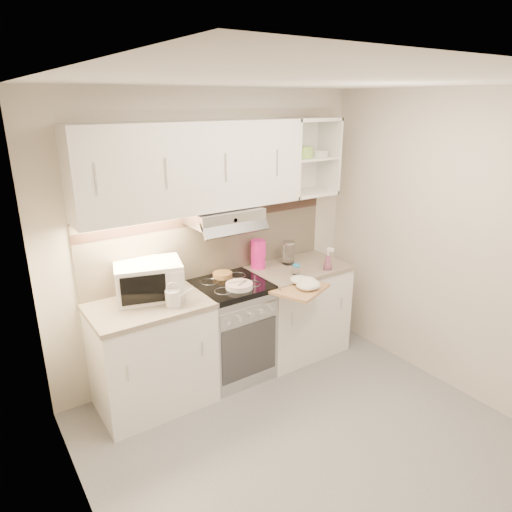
% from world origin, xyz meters
% --- Properties ---
extents(ground, '(3.00, 3.00, 0.00)m').
position_xyz_m(ground, '(0.00, 0.00, 0.00)').
color(ground, gray).
rests_on(ground, ground).
extents(room_shell, '(3.04, 2.84, 2.52)m').
position_xyz_m(room_shell, '(0.00, 0.37, 1.63)').
color(room_shell, beige).
rests_on(room_shell, ground).
extents(base_cabinet_left, '(0.90, 0.60, 0.86)m').
position_xyz_m(base_cabinet_left, '(-0.75, 1.10, 0.43)').
color(base_cabinet_left, white).
rests_on(base_cabinet_left, ground).
extents(worktop_left, '(0.92, 0.62, 0.04)m').
position_xyz_m(worktop_left, '(-0.75, 1.10, 0.88)').
color(worktop_left, gray).
rests_on(worktop_left, base_cabinet_left).
extents(base_cabinet_right, '(0.90, 0.60, 0.86)m').
position_xyz_m(base_cabinet_right, '(0.75, 1.10, 0.43)').
color(base_cabinet_right, white).
rests_on(base_cabinet_right, ground).
extents(worktop_right, '(0.92, 0.62, 0.04)m').
position_xyz_m(worktop_right, '(0.75, 1.10, 0.88)').
color(worktop_right, gray).
rests_on(worktop_right, base_cabinet_right).
extents(electric_range, '(0.60, 0.60, 0.90)m').
position_xyz_m(electric_range, '(0.00, 1.10, 0.45)').
color(electric_range, '#B7B7BC').
rests_on(electric_range, ground).
extents(microwave, '(0.60, 0.51, 0.29)m').
position_xyz_m(microwave, '(-0.69, 1.22, 1.05)').
color(microwave, white).
rests_on(microwave, worktop_left).
extents(watering_can, '(0.23, 0.12, 0.19)m').
position_xyz_m(watering_can, '(-0.59, 0.96, 0.97)').
color(watering_can, silver).
rests_on(watering_can, worktop_left).
extents(plate_stack, '(0.23, 0.23, 0.05)m').
position_xyz_m(plate_stack, '(0.00, 0.96, 0.92)').
color(plate_stack, silver).
rests_on(plate_stack, electric_range).
extents(bread_loaf, '(0.17, 0.17, 0.04)m').
position_xyz_m(bread_loaf, '(0.01, 1.26, 0.92)').
color(bread_loaf, '#986B40').
rests_on(bread_loaf, electric_range).
extents(pink_pitcher, '(0.14, 0.14, 0.27)m').
position_xyz_m(pink_pitcher, '(0.41, 1.28, 1.04)').
color(pink_pitcher, '#E81A8C').
rests_on(pink_pitcher, worktop_right).
extents(glass_jar, '(0.12, 0.12, 0.22)m').
position_xyz_m(glass_jar, '(0.71, 1.21, 1.01)').
color(glass_jar, white).
rests_on(glass_jar, worktop_right).
extents(spice_jar, '(0.07, 0.07, 0.10)m').
position_xyz_m(spice_jar, '(0.60, 0.94, 0.95)').
color(spice_jar, white).
rests_on(spice_jar, worktop_right).
extents(spray_bottle, '(0.09, 0.09, 0.23)m').
position_xyz_m(spray_bottle, '(0.93, 0.88, 0.99)').
color(spray_bottle, pink).
rests_on(spray_bottle, worktop_right).
extents(cutting_board, '(0.56, 0.53, 0.02)m').
position_xyz_m(cutting_board, '(0.45, 0.73, 0.87)').
color(cutting_board, tan).
rests_on(cutting_board, base_cabinet_right).
extents(dish_towel, '(0.29, 0.25, 0.08)m').
position_xyz_m(dish_towel, '(0.49, 0.71, 0.92)').
color(dish_towel, white).
rests_on(dish_towel, cutting_board).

